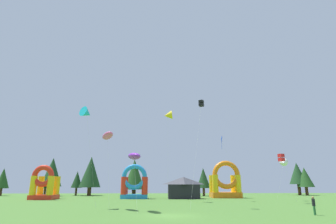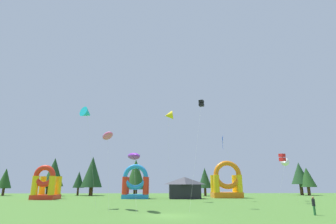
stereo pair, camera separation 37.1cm
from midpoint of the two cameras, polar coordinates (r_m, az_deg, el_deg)
name	(u,v)px [view 2 (the right image)]	position (r m, az deg, el deg)	size (l,w,h in m)	color
ground_plane	(171,216)	(27.09, 0.98, -21.41)	(120.00, 120.00, 0.00)	#47752D
kite_red_box	(282,157)	(47.73, 23.54, -8.94)	(2.82, 1.61, 7.67)	red
kite_blue_diamond	(222,139)	(50.65, 11.74, -5.79)	(4.59, 2.68, 11.46)	blue
kite_pink_parafoil	(108,136)	(35.26, -12.55, -5.02)	(2.37, 4.04, 9.53)	#EA599E
kite_yellow_delta	(169,115)	(49.55, 0.37, -0.74)	(1.71, 4.77, 16.18)	yellow
kite_black_box	(201,104)	(37.92, 7.45, 1.82)	(2.91, 5.15, 14.41)	black
kite_white_delta	(285,162)	(53.91, 24.01, -9.85)	(2.64, 2.12, 7.57)	white
kite_cyan_delta	(87,113)	(38.81, -16.75, -0.30)	(3.63, 2.86, 13.35)	#19B7CC
kite_purple_parafoil	(134,156)	(31.71, -7.02, -9.42)	(2.38, 4.22, 6.57)	purple
person_far_side	(314,204)	(30.98, 29.11, -16.88)	(0.40, 0.40, 1.75)	#33723F
inflatable_blue_arch	(227,184)	(60.88, 12.68, -14.88)	(6.22, 4.66, 7.76)	orange
inflatable_red_slide	(136,185)	(56.78, -6.78, -15.38)	(5.31, 4.00, 6.82)	#268CD8
inflatable_orange_dome	(46,186)	(58.80, -24.60, -14.26)	(4.41, 4.60, 6.46)	red
festival_tent	(185,188)	(56.31, 3.79, -15.92)	(6.24, 3.67, 4.27)	black
tree_row_0	(5,178)	(81.26, -31.46, -12.06)	(3.34, 3.34, 6.76)	#4C331E
tree_row_1	(48,179)	(74.10, -24.22, -13.04)	(2.61, 2.61, 6.16)	#4C331E
tree_row_2	(54,172)	(73.44, -23.15, -11.80)	(4.92, 4.92, 9.19)	#4C331E
tree_row_3	(79,180)	(74.95, -18.48, -13.61)	(2.82, 2.82, 6.06)	#4C331E
tree_row_4	(92,172)	(73.03, -15.82, -12.29)	(5.36, 5.36, 9.75)	#4C331E
tree_row_5	(136,174)	(68.07, -6.79, -13.15)	(5.20, 5.20, 8.80)	#4C331E
tree_row_6	(205,178)	(69.13, 8.07, -13.87)	(3.34, 3.34, 6.77)	#4C331E
tree_row_7	(299,173)	(81.43, 26.52, -11.74)	(4.51, 4.51, 8.47)	#4C331E
tree_row_8	(307,177)	(80.48, 27.83, -12.30)	(4.19, 4.19, 7.08)	#4C331E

